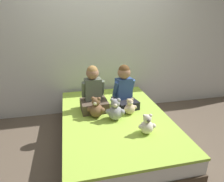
# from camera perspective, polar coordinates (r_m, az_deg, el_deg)

# --- Properties ---
(ground_plane) EXTENTS (14.00, 14.00, 0.00)m
(ground_plane) POSITION_cam_1_polar(r_m,az_deg,el_deg) (2.84, 0.86, -14.38)
(ground_plane) COLOR brown
(wall_behind_bed) EXTENTS (8.00, 0.06, 2.50)m
(wall_behind_bed) POSITION_cam_1_polar(r_m,az_deg,el_deg) (3.39, -3.49, 14.40)
(wall_behind_bed) COLOR silver
(wall_behind_bed) RESTS_ON ground_plane
(bed) EXTENTS (1.36, 2.00, 0.41)m
(bed) POSITION_cam_1_polar(r_m,az_deg,el_deg) (2.73, 0.88, -10.94)
(bed) COLOR #473828
(bed) RESTS_ON ground_plane
(child_on_left) EXTENTS (0.37, 0.33, 0.62)m
(child_on_left) POSITION_cam_1_polar(r_m,az_deg,el_deg) (2.71, -5.33, -0.55)
(child_on_left) COLOR brown
(child_on_left) RESTS_ON bed
(child_on_right) EXTENTS (0.35, 0.40, 0.60)m
(child_on_right) POSITION_cam_1_polar(r_m,az_deg,el_deg) (2.79, 3.54, 0.63)
(child_on_right) COLOR black
(child_on_right) RESTS_ON bed
(teddy_bear_held_by_left_child) EXTENTS (0.22, 0.18, 0.28)m
(teddy_bear_held_by_left_child) POSITION_cam_1_polar(r_m,az_deg,el_deg) (2.56, -4.53, -5.03)
(teddy_bear_held_by_left_child) COLOR brown
(teddy_bear_held_by_left_child) RESTS_ON bed
(teddy_bear_held_by_right_child) EXTENTS (0.18, 0.14, 0.23)m
(teddy_bear_held_by_right_child) POSITION_cam_1_polar(r_m,az_deg,el_deg) (2.65, 5.12, -4.67)
(teddy_bear_held_by_right_child) COLOR #D1B78E
(teddy_bear_held_by_right_child) RESTS_ON bed
(teddy_bear_between_children) EXTENTS (0.24, 0.18, 0.29)m
(teddy_bear_between_children) POSITION_cam_1_polar(r_m,az_deg,el_deg) (2.49, 0.95, -5.63)
(teddy_bear_between_children) COLOR #939399
(teddy_bear_between_children) RESTS_ON bed
(teddy_bear_at_foot_of_bed) EXTENTS (0.20, 0.15, 0.24)m
(teddy_bear_at_foot_of_bed) POSITION_cam_1_polar(r_m,az_deg,el_deg) (2.26, 9.94, -9.61)
(teddy_bear_at_foot_of_bed) COLOR silver
(teddy_bear_at_foot_of_bed) RESTS_ON bed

